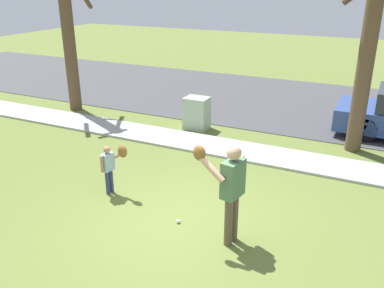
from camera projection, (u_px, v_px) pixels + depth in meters
ground_plane at (245, 154)px, 10.47m from camera, size 48.00×48.00×0.00m
sidewalk_strip at (246, 151)px, 10.54m from camera, size 36.00×1.20×0.06m
road_surface at (292, 103)px, 14.73m from camera, size 36.00×6.80×0.02m
person_adult at (230, 185)px, 6.60m from camera, size 0.78×0.62×1.75m
person_child at (112, 163)px, 8.30m from camera, size 0.51×0.37×1.08m
baseball at (178, 221)px, 7.51m from camera, size 0.07×0.07×0.07m
utility_cabinet at (197, 113)px, 12.05m from camera, size 0.68×0.55×0.94m
street_tree_near at (370, 36)px, 9.64m from camera, size 1.85×1.88×5.42m
street_tree_far at (66, 16)px, 12.88m from camera, size 1.85×1.89×5.72m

